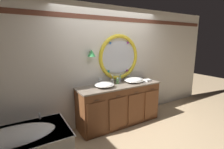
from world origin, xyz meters
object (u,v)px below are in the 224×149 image
at_px(toothbrush_holder_left, 112,81).
at_px(sink_basin_left, 104,85).
at_px(bathtub, 14,149).
at_px(folded_hand_towel, 148,80).
at_px(sink_basin_right, 134,80).
at_px(soap_dispenser, 118,81).
at_px(toothbrush_holder_right, 120,80).

bearing_deg(toothbrush_holder_left, sink_basin_left, -147.73).
distance_m(bathtub, folded_hand_towel, 2.89).
bearing_deg(toothbrush_holder_left, sink_basin_right, -21.59).
relative_size(bathtub, sink_basin_right, 3.39).
xyz_separation_m(sink_basin_right, soap_dispenser, (-0.39, 0.11, 0.01)).
bearing_deg(bathtub, soap_dispenser, 11.94).
height_order(sink_basin_left, toothbrush_holder_right, toothbrush_holder_right).
xyz_separation_m(toothbrush_holder_left, soap_dispenser, (0.09, -0.08, 0.01)).
height_order(bathtub, sink_basin_right, sink_basin_right).
bearing_deg(toothbrush_holder_right, sink_basin_right, -38.79).
bearing_deg(sink_basin_left, toothbrush_holder_right, 21.96).
relative_size(sink_basin_left, soap_dispenser, 2.64).
bearing_deg(folded_hand_towel, sink_basin_left, 176.65).
height_order(bathtub, soap_dispenser, soap_dispenser).
height_order(sink_basin_left, sink_basin_right, sink_basin_right).
bearing_deg(toothbrush_holder_right, folded_hand_towel, -24.28).
bearing_deg(sink_basin_left, toothbrush_holder_left, 32.27).
relative_size(toothbrush_holder_right, folded_hand_towel, 1.53).
height_order(toothbrush_holder_right, soap_dispenser, toothbrush_holder_right).
bearing_deg(toothbrush_holder_right, bathtub, -166.23).
bearing_deg(soap_dispenser, toothbrush_holder_right, 38.48).
bearing_deg(folded_hand_towel, toothbrush_holder_left, 162.86).
relative_size(sink_basin_right, folded_hand_towel, 3.26).
height_order(bathtub, toothbrush_holder_left, toothbrush_holder_left).
height_order(sink_basin_right, toothbrush_holder_left, toothbrush_holder_left).
relative_size(bathtub, toothbrush_holder_left, 7.46).
height_order(bathtub, toothbrush_holder_right, toothbrush_holder_right).
distance_m(bathtub, sink_basin_right, 2.57).
distance_m(toothbrush_holder_right, folded_hand_towel, 0.67).
distance_m(bathtub, toothbrush_holder_right, 2.36).
distance_m(toothbrush_holder_left, soap_dispenser, 0.12).
height_order(toothbrush_holder_left, toothbrush_holder_right, toothbrush_holder_right).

